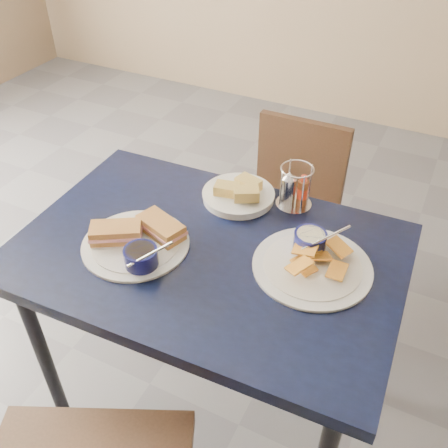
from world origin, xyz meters
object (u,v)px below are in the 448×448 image
at_px(dining_table, 208,269).
at_px(bread_basket, 239,194).
at_px(chair_far, 291,203).
at_px(plantain_plate, 312,258).
at_px(condiment_caddy, 294,189).
at_px(sandwich_plate, 138,240).

height_order(dining_table, bread_basket, bread_basket).
distance_m(chair_far, plantain_plate, 0.75).
height_order(chair_far, condiment_caddy, condiment_caddy).
xyz_separation_m(dining_table, condiment_caddy, (0.14, 0.30, 0.13)).
bearing_deg(plantain_plate, bread_basket, 149.42).
distance_m(sandwich_plate, bread_basket, 0.36).
bearing_deg(bread_basket, chair_far, 85.68).
bearing_deg(condiment_caddy, bread_basket, -162.29).
relative_size(chair_far, bread_basket, 3.53).
bearing_deg(chair_far, condiment_caddy, -72.62).
xyz_separation_m(dining_table, sandwich_plate, (-0.18, -0.08, 0.10)).
height_order(sandwich_plate, condiment_caddy, condiment_caddy).
height_order(dining_table, condiment_caddy, condiment_caddy).
xyz_separation_m(chair_far, sandwich_plate, (-0.19, -0.78, 0.32)).
height_order(sandwich_plate, bread_basket, sandwich_plate).
height_order(dining_table, plantain_plate, plantain_plate).
bearing_deg(bread_basket, sandwich_plate, -115.65).
relative_size(chair_far, condiment_caddy, 5.76).
height_order(plantain_plate, bread_basket, plantain_plate).
distance_m(dining_table, chair_far, 0.73).
bearing_deg(dining_table, chair_far, 89.00).
height_order(dining_table, chair_far, chair_far).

